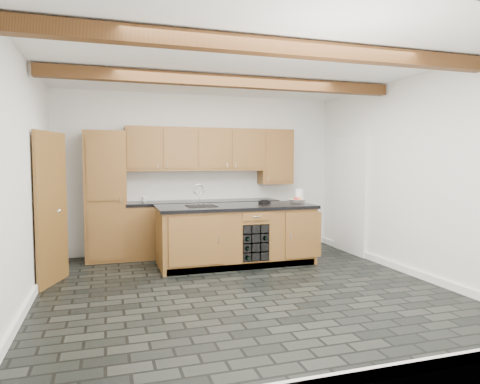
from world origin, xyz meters
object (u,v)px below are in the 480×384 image
object	(u,v)px
kitchen_scale	(265,201)
paper_towel	(299,196)
island	(236,235)
fruit_bowl	(297,201)

from	to	relation	value
kitchen_scale	paper_towel	world-z (taller)	paper_towel
island	fruit_bowl	xyz separation A→B (m)	(1.07, 0.07, 0.50)
kitchen_scale	fruit_bowl	world-z (taller)	fruit_bowl
island	kitchen_scale	bearing A→B (deg)	19.69
island	paper_towel	size ratio (longest dim) A/B	10.75
island	fruit_bowl	distance (m)	1.19
island	kitchen_scale	world-z (taller)	kitchen_scale
fruit_bowl	paper_towel	distance (m)	0.09
fruit_bowl	paper_towel	bearing A→B (deg)	-12.66
kitchen_scale	island	bearing A→B (deg)	175.55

